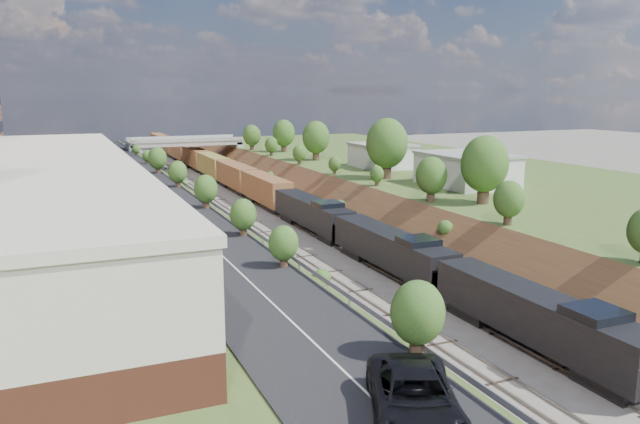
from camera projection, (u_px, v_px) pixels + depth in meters
platform_right at (485, 191)px, 94.32m from camera, size 44.00×180.00×5.00m
embankment_left at (197, 232)px, 77.78m from camera, size 10.00×180.00×10.00m
embankment_right at (355, 218)px, 86.29m from camera, size 10.00×180.00×10.00m
rail_left_track at (261, 226)px, 81.01m from camera, size 1.58×180.00×0.18m
rail_right_track at (298, 223)px, 83.02m from camera, size 1.58×180.00×0.18m
road at (158, 195)px, 75.08m from camera, size 8.00×180.00×0.10m
guardrail at (192, 189)px, 76.39m from camera, size 0.10×171.00×0.70m
commercial_building at (40, 204)px, 49.73m from camera, size 14.30×62.30×7.00m
overpass at (185, 148)px, 137.02m from camera, size 24.50×8.30×7.40m
white_building_near at (466, 170)px, 82.56m from camera, size 9.00×12.00×4.00m
white_building_far at (383, 156)px, 102.26m from camera, size 8.00×10.00×3.60m
tree_right_large at (485, 165)px, 68.77m from camera, size 5.25×5.25×7.61m
tree_left_crest at (314, 255)px, 40.04m from camera, size 2.45×2.45×3.55m
freight_train at (226, 171)px, 116.21m from camera, size 3.15×176.94×4.68m
suv at (415, 398)px, 23.41m from camera, size 5.60×7.61×1.92m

